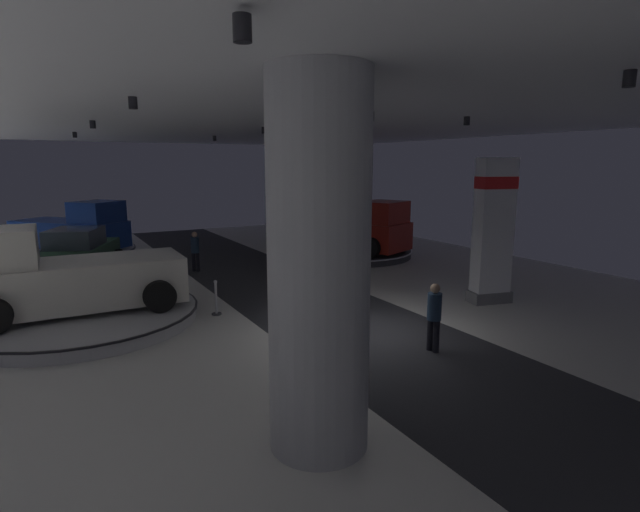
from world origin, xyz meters
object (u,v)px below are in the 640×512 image
object	(u,v)px
column_left	(319,268)
display_car_far_left	(78,254)
display_platform_deep_right	(310,235)
display_platform_far_right	(350,252)
display_platform_mid_left	(81,316)
display_platform_deep_left	(72,252)
brand_sign_pylon	(493,229)
visitor_walking_far	(434,313)
display_car_deep_right	(310,220)
pickup_truck_mid_left	(64,277)
display_platform_far_left	(80,278)
pickup_truck_far_right	(356,230)
visitor_walking_near	(195,249)
pickup_truck_deep_left	(75,230)

from	to	relation	value
column_left	display_car_far_left	world-z (taller)	column_left
display_platform_deep_right	display_platform_far_right	size ratio (longest dim) A/B	0.90
display_platform_mid_left	display_platform_deep_left	size ratio (longest dim) A/B	1.07
brand_sign_pylon	visitor_walking_far	world-z (taller)	brand_sign_pylon
column_left	display_car_deep_right	size ratio (longest dim) A/B	1.21
display_platform_mid_left	pickup_truck_mid_left	xyz separation A→B (m)	(-0.32, 0.01, 1.10)
pickup_truck_mid_left	column_left	bearing A→B (deg)	-69.58
display_platform_deep_left	visitor_walking_far	xyz separation A→B (m)	(6.49, -17.61, 0.76)
display_platform_mid_left	visitor_walking_far	size ratio (longest dim) A/B	3.83
column_left	display_platform_deep_right	distance (m)	21.79
column_left	display_platform_far_left	bearing A→B (deg)	100.27
column_left	pickup_truck_mid_left	size ratio (longest dim) A/B	1.03
column_left	visitor_walking_far	world-z (taller)	column_left
column_left	pickup_truck_far_right	xyz separation A→B (m)	(9.05, 12.69, -1.50)
pickup_truck_mid_left	visitor_walking_near	distance (m)	6.90
brand_sign_pylon	display_platform_deep_right	world-z (taller)	brand_sign_pylon
brand_sign_pylon	pickup_truck_far_right	distance (m)	8.47
brand_sign_pylon	display_platform_deep_left	xyz separation A→B (m)	(-10.82, 15.34, -2.12)
pickup_truck_deep_left	display_platform_far_right	bearing A→B (deg)	-30.03
display_platform_deep_left	display_car_far_left	xyz separation A→B (m)	(-0.06, -6.28, 0.88)
pickup_truck_deep_left	display_platform_deep_left	bearing A→B (deg)	130.96
display_platform_far_right	visitor_walking_far	distance (m)	11.99
column_left	display_platform_far_right	bearing A→B (deg)	55.50
visitor_walking_far	display_platform_far_right	bearing A→B (deg)	66.29
column_left	pickup_truck_deep_left	size ratio (longest dim) A/B	1.02
display_platform_deep_left	display_car_far_left	bearing A→B (deg)	-90.56
pickup_truck_far_right	display_platform_deep_right	bearing A→B (deg)	81.03
visitor_walking_near	display_car_far_left	bearing A→B (deg)	177.23
display_car_far_left	visitor_walking_far	bearing A→B (deg)	-59.96
brand_sign_pylon	display_car_far_left	size ratio (longest dim) A/B	0.96
display_platform_far_right	display_car_far_left	xyz separation A→B (m)	(-11.37, 0.37, 0.86)
display_platform_deep_right	display_platform_far_left	xyz separation A→B (m)	(-12.50, -5.76, -0.00)
column_left	display_car_deep_right	xyz separation A→B (m)	(10.08, 19.18, -1.72)
display_car_far_left	visitor_walking_far	world-z (taller)	display_car_far_left
display_platform_far_right	visitor_walking_near	distance (m)	7.23
display_platform_deep_right	display_platform_far_right	bearing A→B (deg)	-100.50
display_platform_deep_right	display_platform_far_left	world-z (taller)	display_platform_deep_right
display_platform_deep_right	pickup_truck_mid_left	distance (m)	17.13
display_platform_mid_left	display_platform_deep_right	bearing A→B (deg)	40.53
display_platform_far_right	pickup_truck_deep_left	bearing A→B (deg)	149.97
column_left	display_platform_far_right	world-z (taller)	column_left
column_left	display_platform_deep_right	world-z (taller)	column_left
display_car_far_left	display_platform_far_left	bearing A→B (deg)	67.77
pickup_truck_deep_left	display_car_far_left	distance (m)	6.05
pickup_truck_deep_left	column_left	bearing A→B (deg)	-83.63
display_car_deep_right	pickup_truck_far_right	world-z (taller)	pickup_truck_far_right
display_platform_far_right	pickup_truck_deep_left	size ratio (longest dim) A/B	1.06
visitor_walking_near	display_platform_mid_left	bearing A→B (deg)	-132.01
column_left	display_platform_deep_left	world-z (taller)	column_left
display_car_deep_right	display_platform_far_left	size ratio (longest dim) A/B	0.75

